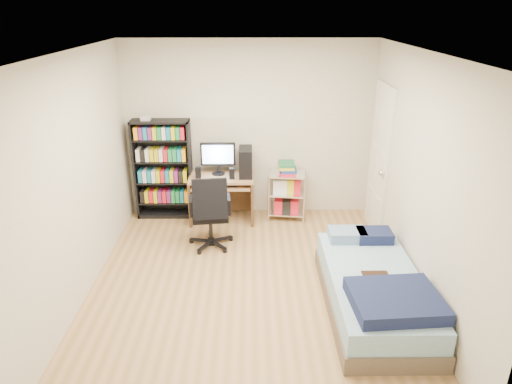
{
  "coord_description": "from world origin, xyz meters",
  "views": [
    {
      "loc": [
        0.03,
        -4.33,
        2.91
      ],
      "look_at": [
        0.08,
        0.4,
        0.96
      ],
      "focal_mm": 32.0,
      "sensor_mm": 36.0,
      "label": 1
    }
  ],
  "objects_px": {
    "media_shelf": "(163,168)",
    "bed": "(374,290)",
    "computer_desk": "(228,179)",
    "office_chair": "(211,224)"
  },
  "relations": [
    {
      "from": "media_shelf",
      "to": "bed",
      "type": "xyz_separation_m",
      "value": [
        2.5,
        -2.3,
        -0.51
      ]
    },
    {
      "from": "media_shelf",
      "to": "computer_desk",
      "type": "bearing_deg",
      "value": -7.86
    },
    {
      "from": "media_shelf",
      "to": "computer_desk",
      "type": "xyz_separation_m",
      "value": [
        0.93,
        -0.13,
        -0.13
      ]
    },
    {
      "from": "computer_desk",
      "to": "bed",
      "type": "xyz_separation_m",
      "value": [
        1.57,
        -2.17,
        -0.38
      ]
    },
    {
      "from": "office_chair",
      "to": "bed",
      "type": "height_order",
      "value": "office_chair"
    },
    {
      "from": "media_shelf",
      "to": "computer_desk",
      "type": "height_order",
      "value": "media_shelf"
    },
    {
      "from": "media_shelf",
      "to": "office_chair",
      "type": "relative_size",
      "value": 1.52
    },
    {
      "from": "computer_desk",
      "to": "media_shelf",
      "type": "bearing_deg",
      "value": 172.14
    },
    {
      "from": "media_shelf",
      "to": "office_chair",
      "type": "xyz_separation_m",
      "value": [
        0.74,
        -0.95,
        -0.42
      ]
    },
    {
      "from": "bed",
      "to": "computer_desk",
      "type": "bearing_deg",
      "value": 125.84
    }
  ]
}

